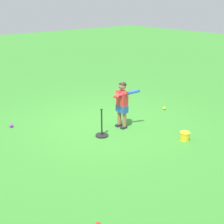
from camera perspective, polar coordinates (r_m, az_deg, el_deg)
ground_plane at (r=7.09m, az=-1.58°, el=-2.45°), size 40.00×40.00×0.00m
child_batter at (r=6.73m, az=2.00°, el=2.17°), size 0.41×0.58×1.08m
play_ball_far_right at (r=7.32m, az=-18.69°, el=-2.48°), size 0.08×0.08×0.08m
play_ball_behind_batter at (r=8.15m, az=9.95°, el=0.71°), size 0.08×0.08×0.08m
batting_tee at (r=6.48m, az=-1.96°, el=-3.76°), size 0.28×0.28×0.62m
toy_bucket at (r=6.48m, az=13.74°, el=-4.48°), size 0.22×0.22×0.19m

